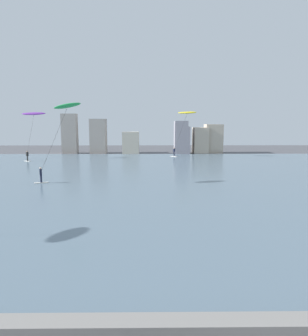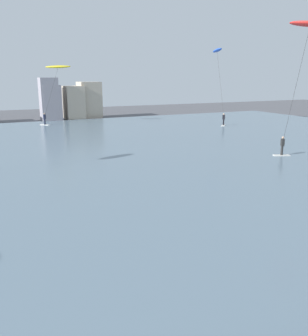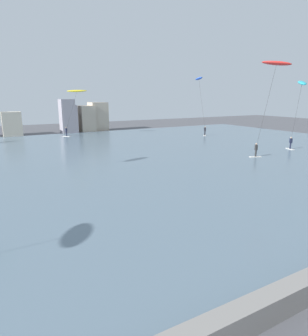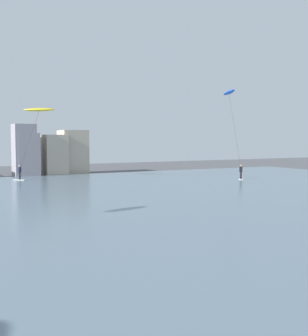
% 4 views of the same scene
% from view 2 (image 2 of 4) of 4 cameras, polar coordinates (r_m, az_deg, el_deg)
% --- Properties ---
extents(water_bay, '(84.00, 52.00, 0.10)m').
position_cam_2_polar(water_bay, '(32.27, -12.37, 2.03)').
color(water_bay, slate).
rests_on(water_bay, ground).
extents(far_shore_buildings, '(32.04, 4.58, 7.91)m').
position_cam_2_polar(far_shore_buildings, '(59.02, -20.78, 9.75)').
color(far_shore_buildings, '#A89E93').
rests_on(far_shore_buildings, ground).
extents(kitesurfer_blue, '(2.07, 5.29, 10.45)m').
position_cam_2_polar(kitesurfer_blue, '(53.53, 10.03, 16.34)').
color(kitesurfer_blue, silver).
rests_on(kitesurfer_blue, water_bay).
extents(kitesurfer_red, '(2.61, 4.18, 10.64)m').
position_cam_2_polar(kitesurfer_red, '(30.49, 22.82, 18.04)').
color(kitesurfer_red, silver).
rests_on(kitesurfer_red, water_bay).
extents(kitesurfer_yellow, '(4.67, 2.36, 8.10)m').
position_cam_2_polar(kitesurfer_yellow, '(52.83, -15.01, 14.45)').
color(kitesurfer_yellow, silver).
rests_on(kitesurfer_yellow, water_bay).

